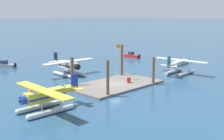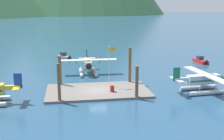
# 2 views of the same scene
# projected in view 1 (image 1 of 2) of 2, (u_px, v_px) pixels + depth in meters

# --- Properties ---
(ground_plane) EXTENTS (1200.00, 1200.00, 0.00)m
(ground_plane) POSITION_uv_depth(u_px,v_px,m) (115.00, 85.00, 45.18)
(ground_plane) COLOR navy
(dock_platform) EXTENTS (14.57, 8.26, 0.30)m
(dock_platform) POSITION_uv_depth(u_px,v_px,m) (115.00, 85.00, 45.15)
(dock_platform) COLOR #66605B
(dock_platform) RESTS_ON ground
(piling_near_left) EXTENTS (0.40, 0.40, 5.08)m
(piling_near_left) POSITION_uv_depth(u_px,v_px,m) (108.00, 79.00, 38.44)
(piling_near_left) COLOR brown
(piling_near_left) RESTS_ON ground
(piling_near_right) EXTENTS (0.45, 0.45, 4.43)m
(piling_near_right) POSITION_uv_depth(u_px,v_px,m) (153.00, 71.00, 45.42)
(piling_near_right) COLOR brown
(piling_near_right) RESTS_ON ground
(piling_far_left) EXTENTS (0.48, 0.48, 4.69)m
(piling_far_left) POSITION_uv_depth(u_px,v_px,m) (72.00, 72.00, 43.72)
(piling_far_left) COLOR brown
(piling_far_left) RESTS_ON ground
(piling_far_right) EXTENTS (0.48, 0.48, 5.78)m
(piling_far_right) POSITION_uv_depth(u_px,v_px,m) (122.00, 61.00, 51.02)
(piling_far_right) COLOR brown
(piling_far_right) RESTS_ON ground
(flagpole) EXTENTS (0.95, 0.10, 6.06)m
(flagpole) POSITION_uv_depth(u_px,v_px,m) (117.00, 58.00, 46.84)
(flagpole) COLOR silver
(flagpole) RESTS_ON dock_platform
(fuel_drum) EXTENTS (0.62, 0.62, 0.88)m
(fuel_drum) POSITION_uv_depth(u_px,v_px,m) (129.00, 80.00, 45.57)
(fuel_drum) COLOR #AD1E19
(fuel_drum) RESTS_ON dock_platform
(mooring_buoy) EXTENTS (0.61, 0.61, 0.61)m
(mooring_buoy) POSITION_uv_depth(u_px,v_px,m) (30.00, 91.00, 40.58)
(mooring_buoy) COLOR orange
(mooring_buoy) RESTS_ON ground
(seaplane_silver_stbd_aft) EXTENTS (7.97, 10.47, 3.84)m
(seaplane_silver_stbd_aft) POSITION_uv_depth(u_px,v_px,m) (180.00, 66.00, 53.46)
(seaplane_silver_stbd_aft) COLOR #B7BABF
(seaplane_silver_stbd_aft) RESTS_ON ground
(seaplane_yellow_port_aft) EXTENTS (7.98, 10.43, 3.84)m
(seaplane_yellow_port_aft) POSITION_uv_depth(u_px,v_px,m) (45.00, 98.00, 32.75)
(seaplane_yellow_port_aft) COLOR #B7BABF
(seaplane_yellow_port_aft) RESTS_ON ground
(seaplane_cream_bow_centre) EXTENTS (10.43, 7.98, 3.84)m
(seaplane_cream_bow_centre) POSITION_uv_depth(u_px,v_px,m) (69.00, 67.00, 52.29)
(seaplane_cream_bow_centre) COLOR #B7BABF
(seaplane_cream_bow_centre) RESTS_ON ground
(boat_red_open_east) EXTENTS (1.85, 4.89, 1.50)m
(boat_red_open_east) POSITION_uv_depth(u_px,v_px,m) (132.00, 56.00, 74.41)
(boat_red_open_east) COLOR #B2231E
(boat_red_open_east) RESTS_ON ground
(boat_grey_open_north) EXTENTS (3.62, 4.31, 1.50)m
(boat_grey_open_north) POSITION_uv_depth(u_px,v_px,m) (5.00, 65.00, 60.50)
(boat_grey_open_north) COLOR gray
(boat_grey_open_north) RESTS_ON ground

